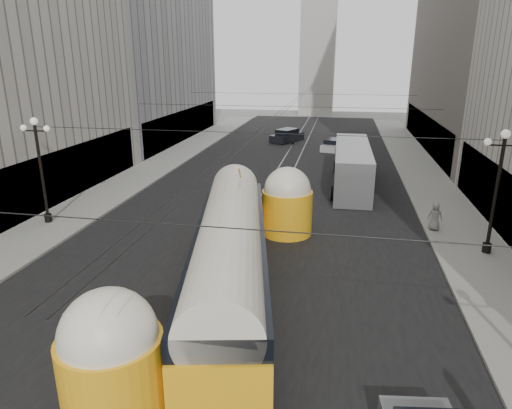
% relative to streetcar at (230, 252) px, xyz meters
% --- Properties ---
extents(road, '(20.00, 85.00, 0.02)m').
position_rel_streetcar_xyz_m(road, '(-0.50, 20.89, -1.96)').
color(road, black).
rests_on(road, ground).
extents(sidewalk_left, '(4.00, 72.00, 0.15)m').
position_rel_streetcar_xyz_m(sidewalk_left, '(-12.50, 24.39, -1.88)').
color(sidewalk_left, gray).
rests_on(sidewalk_left, ground).
extents(sidewalk_right, '(4.00, 72.00, 0.15)m').
position_rel_streetcar_xyz_m(sidewalk_right, '(11.50, 24.39, -1.88)').
color(sidewalk_right, gray).
rests_on(sidewalk_right, ground).
extents(rail_left, '(0.12, 85.00, 0.04)m').
position_rel_streetcar_xyz_m(rail_left, '(-1.25, 20.89, -1.96)').
color(rail_left, gray).
rests_on(rail_left, ground).
extents(rail_right, '(0.12, 85.00, 0.04)m').
position_rel_streetcar_xyz_m(rail_right, '(0.25, 20.89, -1.96)').
color(rail_right, gray).
rests_on(rail_right, ground).
extents(building_left_far, '(12.60, 28.60, 28.60)m').
position_rel_streetcar_xyz_m(building_left_far, '(-20.49, 36.39, 12.35)').
color(building_left_far, '#999999').
rests_on(building_left_far, ground).
extents(distant_tower, '(6.00, 6.00, 31.36)m').
position_rel_streetcar_xyz_m(distant_tower, '(-0.50, 68.39, 13.01)').
color(distant_tower, '#B2AFA8').
rests_on(distant_tower, ground).
extents(lamppost_left_mid, '(1.86, 0.44, 6.37)m').
position_rel_streetcar_xyz_m(lamppost_left_mid, '(-13.10, 6.39, 1.79)').
color(lamppost_left_mid, black).
rests_on(lamppost_left_mid, sidewalk_left).
extents(lamppost_right_mid, '(1.86, 0.44, 6.37)m').
position_rel_streetcar_xyz_m(lamppost_right_mid, '(12.10, 6.39, 1.79)').
color(lamppost_right_mid, black).
rests_on(lamppost_right_mid, sidewalk_right).
extents(catenary, '(25.00, 72.00, 0.23)m').
position_rel_streetcar_xyz_m(catenary, '(-0.38, 19.89, 3.92)').
color(catenary, black).
rests_on(catenary, ground).
extents(streetcar, '(5.93, 17.97, 4.01)m').
position_rel_streetcar_xyz_m(streetcar, '(0.00, 0.00, 0.00)').
color(streetcar, '#FBAD15').
rests_on(streetcar, ground).
extents(city_bus, '(2.93, 12.63, 3.20)m').
position_rel_streetcar_xyz_m(city_bus, '(5.32, 18.82, -0.20)').
color(city_bus, gray).
rests_on(city_bus, ground).
extents(sedan_white_far, '(2.62, 4.34, 1.28)m').
position_rel_streetcar_xyz_m(sedan_white_far, '(3.48, 33.47, -1.38)').
color(sedan_white_far, silver).
rests_on(sedan_white_far, ground).
extents(sedan_dark_far, '(3.93, 5.34, 1.56)m').
position_rel_streetcar_xyz_m(sedan_dark_far, '(-2.16, 38.11, -1.25)').
color(sedan_dark_far, black).
rests_on(sedan_dark_far, ground).
extents(pedestrian_sidewalk_right, '(0.90, 0.64, 1.68)m').
position_rel_streetcar_xyz_m(pedestrian_sidewalk_right, '(10.00, 9.32, -0.97)').
color(pedestrian_sidewalk_right, gray).
rests_on(pedestrian_sidewalk_right, sidewalk_right).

